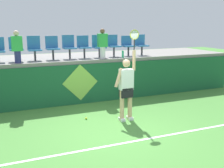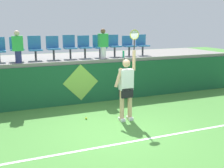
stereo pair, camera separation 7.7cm
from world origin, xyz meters
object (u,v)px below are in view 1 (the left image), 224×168
(stadium_chair_8, at_px, (128,44))
(stadium_chair_3, at_px, (52,47))
(stadium_chair_2, at_px, (34,47))
(spectator_1, at_px, (102,43))
(water_bottle, at_px, (123,54))
(spectator_0, at_px, (17,46))
(tennis_ball, at_px, (86,118))
(stadium_chair_4, at_px, (69,46))
(stadium_chair_1, at_px, (16,48))
(tennis_player, at_px, (126,86))
(stadium_chair_6, at_px, (99,45))
(stadium_chair_5, at_px, (84,46))
(stadium_chair_9, at_px, (141,44))
(stadium_chair_7, at_px, (113,44))

(stadium_chair_8, bearing_deg, stadium_chair_3, 179.90)
(stadium_chair_2, relative_size, spectator_1, 0.78)
(water_bottle, distance_m, spectator_0, 3.74)
(tennis_ball, bearing_deg, stadium_chair_4, 86.19)
(water_bottle, relative_size, stadium_chair_1, 0.32)
(tennis_player, xyz_separation_m, stadium_chair_4, (-0.91, 2.89, 0.97))
(stadium_chair_6, height_order, spectator_1, spectator_1)
(stadium_chair_8, relative_size, spectator_0, 0.75)
(stadium_chair_5, height_order, stadium_chair_9, stadium_chair_5)
(stadium_chair_9, height_order, spectator_0, spectator_0)
(stadium_chair_9, bearing_deg, tennis_ball, -142.45)
(tennis_player, relative_size, water_bottle, 10.15)
(tennis_ball, distance_m, stadium_chair_2, 3.25)
(stadium_chair_2, xyz_separation_m, stadium_chair_4, (1.22, -0.00, 0.02))
(stadium_chair_4, xyz_separation_m, stadium_chair_6, (1.13, 0.00, -0.01))
(stadium_chair_6, bearing_deg, tennis_player, -94.54)
(tennis_ball, xyz_separation_m, stadium_chair_3, (-0.44, 2.38, 1.94))
(stadium_chair_6, bearing_deg, stadium_chair_1, -179.86)
(tennis_player, distance_m, stadium_chair_6, 3.05)
(stadium_chair_2, relative_size, stadium_chair_9, 1.03)
(stadium_chair_2, height_order, stadium_chair_4, stadium_chair_4)
(stadium_chair_9, distance_m, spectator_1, 1.85)
(water_bottle, xyz_separation_m, stadium_chair_5, (-1.36, 0.49, 0.33))
(stadium_chair_5, relative_size, stadium_chair_6, 0.98)
(water_bottle, height_order, stadium_chair_3, stadium_chair_3)
(stadium_chair_4, distance_m, stadium_chair_5, 0.55)
(tennis_player, xyz_separation_m, spectator_0, (-2.72, 2.45, 1.04))
(tennis_ball, distance_m, spectator_1, 3.12)
(tennis_player, relative_size, stadium_chair_5, 3.20)
(water_bottle, bearing_deg, stadium_chair_9, 25.55)
(tennis_ball, bearing_deg, stadium_chair_8, 43.56)
(stadium_chair_2, distance_m, spectator_1, 2.39)
(water_bottle, xyz_separation_m, stadium_chair_8, (0.44, 0.49, 0.31))
(stadium_chair_4, relative_size, stadium_chair_9, 1.04)
(stadium_chair_6, distance_m, stadium_chair_7, 0.59)
(stadium_chair_7, xyz_separation_m, stadium_chair_8, (0.62, -0.00, -0.02))
(stadium_chair_8, distance_m, stadium_chair_9, 0.60)
(tennis_player, height_order, stadium_chair_6, tennis_player)
(tennis_player, distance_m, water_bottle, 2.67)
(stadium_chair_5, xyz_separation_m, stadium_chair_6, (0.59, 0.00, -0.00))
(stadium_chair_7, bearing_deg, stadium_chair_8, -0.38)
(stadium_chair_2, bearing_deg, tennis_ball, -66.11)
(tennis_ball, relative_size, stadium_chair_4, 0.08)
(tennis_player, relative_size, stadium_chair_2, 3.12)
(stadium_chair_7, bearing_deg, spectator_1, -145.70)
(water_bottle, bearing_deg, tennis_ball, -137.56)
(tennis_player, distance_m, stadium_chair_4, 3.18)
(stadium_chair_8, xyz_separation_m, stadium_chair_9, (0.60, 0.00, 0.01))
(stadium_chair_3, bearing_deg, stadium_chair_5, -0.07)
(stadium_chair_6, relative_size, stadium_chair_8, 1.07)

